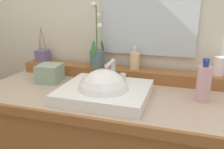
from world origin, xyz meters
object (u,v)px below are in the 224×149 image
object	(u,v)px
soap_dispenser	(135,60)
tumbler_cup	(219,66)
soap_bar	(91,76)
reed_diffuser	(43,55)
sink_basin	(104,95)
lotion_bottle	(204,83)
potted_plant	(97,53)
tissue_box	(50,73)

from	to	relation	value
soap_dispenser	tumbler_cup	xyz separation A→B (m)	(0.47, 0.01, -0.00)
soap_dispenser	tumbler_cup	size ratio (longest dim) A/B	1.34
soap_bar	reed_diffuser	world-z (taller)	reed_diffuser
soap_dispenser	reed_diffuser	size ratio (longest dim) A/B	0.59
sink_basin	soap_bar	size ratio (longest dim) A/B	6.11
soap_bar	lotion_bottle	distance (m)	0.58
sink_basin	soap_dispenser	xyz separation A→B (m)	(0.08, 0.33, 0.11)
lotion_bottle	potted_plant	bearing A→B (deg)	161.35
sink_basin	lotion_bottle	xyz separation A→B (m)	(0.46, 0.11, 0.07)
soap_bar	lotion_bottle	size ratio (longest dim) A/B	0.34
soap_bar	tumbler_cup	world-z (taller)	tumbler_cup
tissue_box	potted_plant	bearing A→B (deg)	36.93
potted_plant	reed_diffuser	bearing A→B (deg)	176.46
tumbler_cup	tissue_box	xyz separation A→B (m)	(-0.93, -0.20, -0.07)
tumbler_cup	tissue_box	bearing A→B (deg)	-167.67
soap_bar	tumbler_cup	size ratio (longest dim) A/B	0.68
soap_dispenser	potted_plant	bearing A→B (deg)	-175.51
sink_basin	soap_dispenser	world-z (taller)	soap_dispenser
tumbler_cup	lotion_bottle	distance (m)	0.25
sink_basin	potted_plant	xyz separation A→B (m)	(-0.16, 0.31, 0.13)
potted_plant	tumbler_cup	xyz separation A→B (m)	(0.70, 0.03, -0.03)
soap_bar	lotion_bottle	bearing A→B (deg)	-1.00
potted_plant	lotion_bottle	bearing A→B (deg)	-18.65
lotion_bottle	soap_dispenser	bearing A→B (deg)	149.36
soap_dispenser	reed_diffuser	world-z (taller)	reed_diffuser
sink_basin	tumbler_cup	size ratio (longest dim) A/B	4.16
potted_plant	tissue_box	size ratio (longest dim) A/B	2.99
potted_plant	reed_diffuser	xyz separation A→B (m)	(-0.41, 0.03, -0.04)
soap_dispenser	lotion_bottle	size ratio (longest dim) A/B	0.66
tumbler_cup	lotion_bottle	xyz separation A→B (m)	(-0.09, -0.24, -0.03)
soap_bar	soap_dispenser	world-z (taller)	soap_dispenser
reed_diffuser	soap_bar	bearing A→B (deg)	-26.50
reed_diffuser	lotion_bottle	bearing A→B (deg)	-12.81
sink_basin	tumbler_cup	world-z (taller)	tumbler_cup
tissue_box	sink_basin	bearing A→B (deg)	-19.66
potted_plant	soap_dispenser	bearing A→B (deg)	4.49
potted_plant	reed_diffuser	distance (m)	0.41
sink_basin	soap_bar	xyz separation A→B (m)	(-0.12, 0.12, 0.05)
lotion_bottle	tissue_box	world-z (taller)	lotion_bottle
sink_basin	tumbler_cup	distance (m)	0.65
lotion_bottle	tissue_box	size ratio (longest dim) A/B	1.60
soap_bar	tissue_box	xyz separation A→B (m)	(-0.27, 0.02, -0.01)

